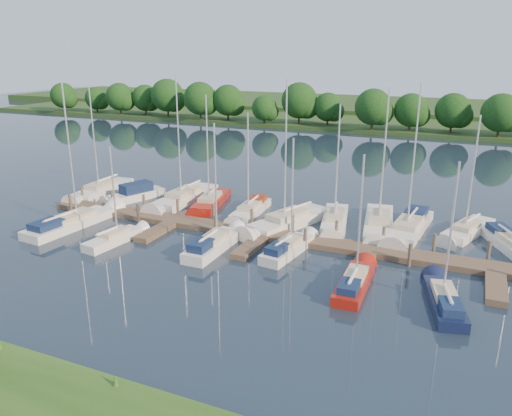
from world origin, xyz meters
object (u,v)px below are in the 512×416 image
at_px(dock, 262,237).
at_px(motorboat, 135,196).
at_px(sailboat_n_0, 101,192).
at_px(sailboat_n_5, 287,223).
at_px(sailboat_s_2, 214,245).

relative_size(dock, motorboat, 6.37).
bearing_deg(sailboat_n_0, sailboat_n_5, 173.50).
bearing_deg(sailboat_n_0, dock, 163.42).
bearing_deg(sailboat_n_5, motorboat, 16.03).
relative_size(sailboat_n_0, sailboat_s_2, 1.18).
bearing_deg(motorboat, sailboat_s_2, 169.19).
bearing_deg(sailboat_s_2, sailboat_n_0, 154.58).
height_order(dock, sailboat_n_0, sailboat_n_0).
distance_m(sailboat_n_0, sailboat_s_2, 18.83).
distance_m(motorboat, sailboat_n_5, 16.03).
relative_size(dock, sailboat_n_5, 3.31).
relative_size(sailboat_n_5, sailboat_s_2, 1.29).
height_order(dock, sailboat_s_2, sailboat_s_2).
bearing_deg(motorboat, sailboat_n_5, -163.91).
height_order(dock, motorboat, motorboat).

